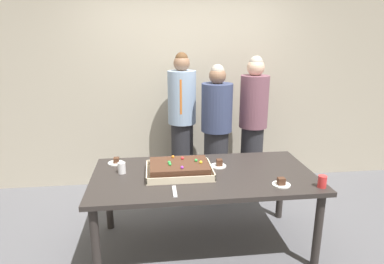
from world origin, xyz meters
TOP-DOWN VIEW (x-y plane):
  - ground_plane at (0.00, 0.00)m, footprint 12.00×12.00m
  - interior_back_panel at (0.00, 1.60)m, footprint 8.00×0.12m
  - party_table at (0.00, 0.00)m, footprint 1.98×1.00m
  - sheet_cake at (-0.22, 0.03)m, footprint 0.59×0.44m
  - plated_slice_near_left at (-0.80, 0.35)m, footprint 0.15×0.15m
  - plated_slice_near_right at (0.60, -0.32)m, footprint 0.15×0.15m
  - plated_slice_far_left at (0.17, 0.16)m, footprint 0.15×0.15m
  - drink_cup_nearest at (-0.73, 0.10)m, footprint 0.07×0.07m
  - drink_cup_middle at (0.92, -0.39)m, footprint 0.07×0.07m
  - cake_server_utensil at (-0.28, -0.33)m, footprint 0.03×0.20m
  - person_serving_front at (0.76, 1.05)m, footprint 0.34×0.34m
  - person_green_shirt_behind at (0.30, 0.98)m, footprint 0.36×0.36m
  - person_striped_tie_right at (-0.08, 1.21)m, footprint 0.34×0.34m

SIDE VIEW (x-z plane):
  - ground_plane at x=0.00m, z-range 0.00..0.00m
  - party_table at x=0.00m, z-range 0.29..1.03m
  - cake_server_utensil at x=-0.28m, z-range 0.74..0.74m
  - plated_slice_near_left at x=-0.80m, z-range 0.72..0.78m
  - plated_slice_near_right at x=0.60m, z-range 0.72..0.79m
  - plated_slice_far_left at x=0.17m, z-range 0.72..0.79m
  - sheet_cake at x=-0.22m, z-range 0.72..0.85m
  - drink_cup_nearest at x=-0.73m, z-range 0.74..0.84m
  - drink_cup_middle at x=0.92m, z-range 0.74..0.84m
  - person_green_shirt_behind at x=0.30m, z-range 0.02..1.65m
  - person_serving_front at x=0.76m, z-range 0.03..1.75m
  - person_striped_tie_right at x=-0.08m, z-range 0.03..1.78m
  - interior_back_panel at x=0.00m, z-range 0.00..3.00m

